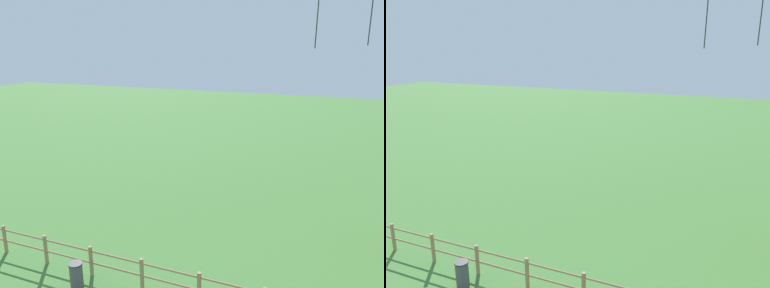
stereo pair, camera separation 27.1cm
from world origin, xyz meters
The scene contains 2 objects.
wooden_fence centered at (0.00, 6.08, 0.68)m, with size 19.22×0.14×1.20m.
trash_bin centered at (-3.22, 5.29, 0.49)m, with size 0.49×0.49×0.98m.
Camera 1 is at (4.79, -3.73, 8.31)m, focal length 35.00 mm.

